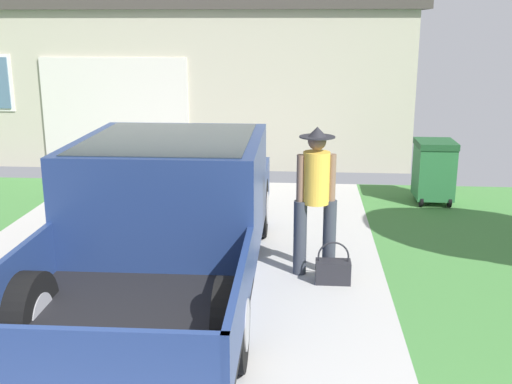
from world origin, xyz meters
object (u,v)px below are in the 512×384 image
pickup_truck (170,218)px  wheeled_trash_bin (434,169)px  house_with_garage (190,58)px  person_with_hat (316,193)px  handbag (333,270)px

pickup_truck → wheeled_trash_bin: 4.99m
pickup_truck → house_with_garage: (-1.25, 8.32, 1.32)m
person_with_hat → house_with_garage: 8.55m
pickup_truck → wheeled_trash_bin: (3.56, 3.50, -0.18)m
pickup_truck → person_with_hat: (1.61, 0.33, 0.23)m
pickup_truck → wheeled_trash_bin: pickup_truck is taller
handbag → wheeled_trash_bin: (1.75, 3.44, 0.40)m
pickup_truck → handbag: size_ratio=11.11×
house_with_garage → person_with_hat: bearing=-70.3°
wheeled_trash_bin → pickup_truck: bearing=-135.5°
pickup_truck → house_with_garage: 8.51m
pickup_truck → handbag: bearing=1.1°
pickup_truck → house_with_garage: bearing=97.9°
handbag → wheeled_trash_bin: 3.88m
pickup_truck → handbag: pickup_truck is taller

